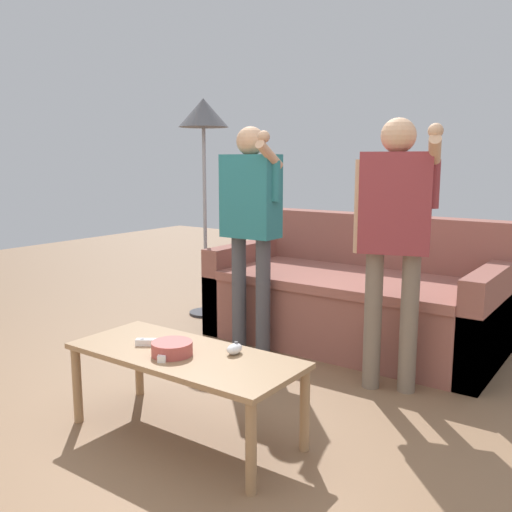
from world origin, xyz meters
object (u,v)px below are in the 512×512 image
Objects in this scene: player_left at (251,213)px; player_right at (395,223)px; couch at (355,299)px; snack_bowl at (172,348)px; game_remote_wand_near at (152,342)px; coffee_table at (184,363)px; game_remote_nunchuk at (234,349)px; game_remote_wand_far at (165,353)px; floor_lamp at (204,125)px.

player_left is 0.99m from player_right.
couch is 0.98m from player_left.
game_remote_wand_near is at bearing 166.57° from snack_bowl.
game_remote_wand_near is (-0.19, -0.01, 0.06)m from coffee_table.
game_remote_wand_far is at bearing -138.34° from game_remote_nunchuk.
player_right is at bearing 68.65° from game_remote_nunchuk.
couch is at bearing 95.84° from game_remote_nunchuk.
couch is at bearing 87.86° from game_remote_wand_far.
floor_lamp is (-1.30, -0.07, 1.22)m from couch.
coffee_table is 0.64× the size of floor_lamp.
game_remote_wand_far is at bearing -26.05° from game_remote_wand_near.
player_left is at bearing -32.32° from floor_lamp.
floor_lamp is at bearing 127.68° from coffee_table.
snack_bowl is 1.25× the size of game_remote_wand_near.
game_remote_wand_near and game_remote_wand_far have the same top height.
player_right is 9.55× the size of game_remote_wand_far.
snack_bowl is 0.12× the size of player_right.
couch is 21.92× the size of game_remote_nunchuk.
couch is 1.75× the size of coffee_table.
player_left is (-0.47, -0.60, 0.62)m from couch.
game_remote_wand_far is (-0.59, -1.13, -0.51)m from player_right.
game_remote_nunchuk reaches higher than game_remote_wand_near.
player_right is at bearing 62.34° from game_remote_wand_far.
player_right is (0.99, -0.07, 0.00)m from player_left.
game_remote_nunchuk is 0.06× the size of player_left.
game_remote_nunchuk is at bearing 18.29° from game_remote_wand_near.
game_remote_nunchuk reaches higher than coffee_table.
game_remote_wand_near is (0.24, -1.12, -0.51)m from player_left.
couch is 1.81m from game_remote_wand_far.
coffee_table is at bearing -68.81° from player_left.
floor_lamp reaches higher than player_left.
floor_lamp is at bearing 123.08° from game_remote_wand_near.
player_left reaches higher than coffee_table.
snack_bowl is at bearing -142.69° from game_remote_nunchuk.
couch is 1.11× the size of floor_lamp.
game_remote_nunchuk is (0.22, 0.17, -0.01)m from snack_bowl.
player_left is at bearing 176.04° from player_right.
game_remote_nunchuk is 0.60× the size of game_remote_wand_near.
floor_lamp is 1.16m from player_left.
snack_bowl is at bearing -118.05° from player_right.
player_right reaches higher than game_remote_wand_near.
floor_lamp is at bearing 161.88° from player_right.
snack_bowl reaches higher than game_remote_wand_near.
player_left is at bearing 102.06° from game_remote_wand_near.
couch reaches higher than snack_bowl.
floor_lamp is at bearing 147.68° from player_left.
player_left reaches higher than game_remote_wand_far.
game_remote_wand_far is (-0.01, -0.04, -0.01)m from snack_bowl.
game_remote_wand_far is at bearing -92.14° from couch.
coffee_table is 0.20m from game_remote_wand_near.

